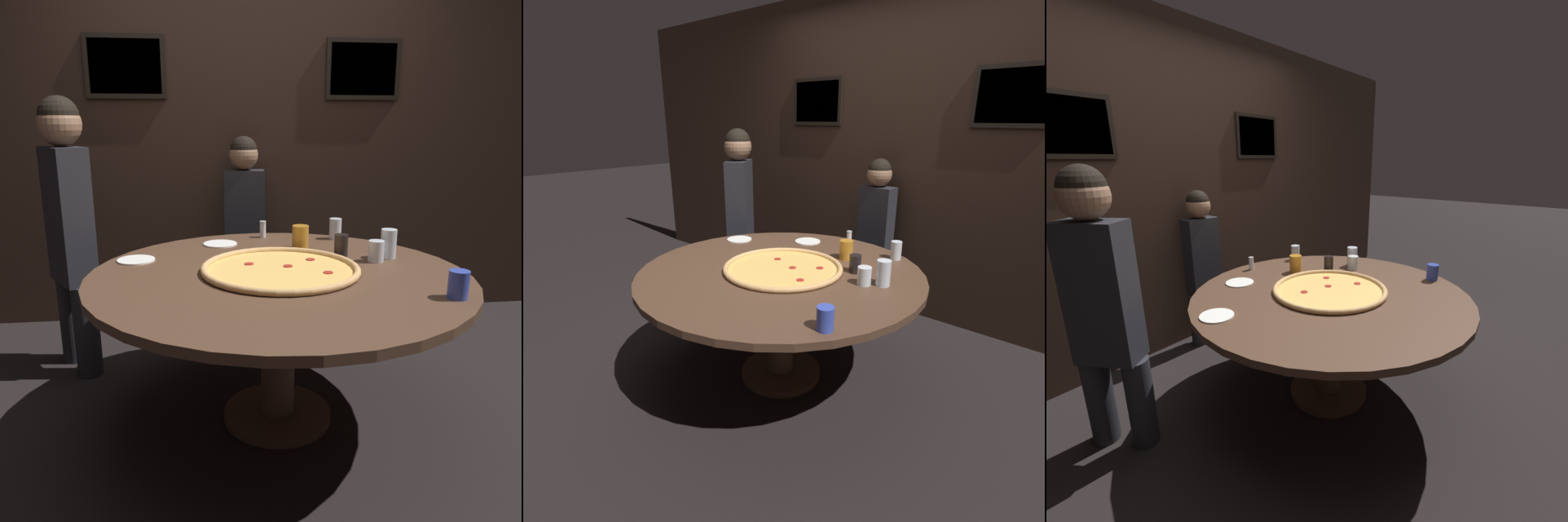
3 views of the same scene
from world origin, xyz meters
TOP-DOWN VIEW (x-y plane):
  - ground_plane at (0.00, 0.00)m, footprint 24.00×24.00m
  - back_wall at (0.00, 1.46)m, footprint 6.40×0.08m
  - dining_table at (0.00, 0.00)m, footprint 1.72×1.72m
  - giant_pizza at (0.01, 0.01)m, footprint 0.73×0.73m
  - drink_cup_near_right at (0.58, 0.19)m, footprint 0.08×0.08m
  - drink_cup_by_shaker at (0.36, 0.26)m, footprint 0.07×0.07m
  - drink_cup_near_left at (0.43, 0.65)m, footprint 0.07×0.07m
  - drink_cup_far_right at (0.19, 0.44)m, footprint 0.09×0.09m
  - drink_cup_front_edge at (0.50, 0.13)m, footprint 0.08×0.08m
  - drink_cup_beside_pizza at (0.63, -0.43)m, footprint 0.08×0.08m
  - white_plate_near_front at (-0.67, 0.28)m, footprint 0.18×0.18m
  - white_plate_right_side at (-0.24, 0.58)m, footprint 0.19×0.19m
  - condiment_shaker at (0.02, 0.74)m, footprint 0.04×0.04m
  - diner_side_left at (-1.06, 0.67)m, footprint 0.32×0.40m
  - diner_far_left at (-0.05, 1.26)m, footprint 0.33×0.20m

SIDE VIEW (x-z plane):
  - ground_plane at x=0.00m, z-range 0.00..0.00m
  - dining_table at x=0.00m, z-range 0.25..0.99m
  - white_plate_near_front at x=-0.67m, z-range 0.74..0.75m
  - white_plate_right_side at x=-0.24m, z-range 0.74..0.75m
  - diner_far_left at x=-0.05m, z-range 0.09..1.40m
  - giant_pizza at x=0.01m, z-range 0.74..0.77m
  - condiment_shaker at x=0.02m, z-range 0.74..0.84m
  - drink_cup_front_edge at x=0.50m, z-range 0.74..0.84m
  - drink_cup_by_shaker at x=0.36m, z-range 0.74..0.85m
  - drink_cup_beside_pizza at x=0.63m, z-range 0.74..0.85m
  - drink_cup_near_left at x=0.43m, z-range 0.74..0.86m
  - drink_cup_far_right at x=0.19m, z-range 0.74..0.87m
  - drink_cup_near_right at x=0.58m, z-range 0.74..0.89m
  - diner_side_left at x=-1.06m, z-range 0.10..1.64m
  - back_wall at x=0.00m, z-range 0.00..2.60m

